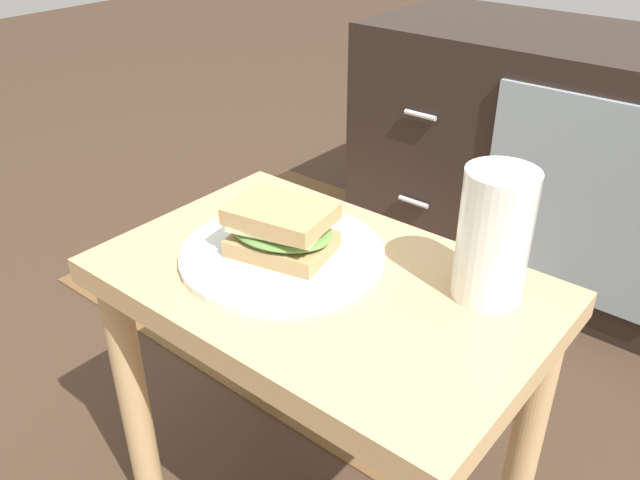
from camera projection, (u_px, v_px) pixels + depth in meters
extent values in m
cube|color=tan|center=(322.00, 287.00, 0.83)|extent=(0.56, 0.36, 0.04)
cylinder|color=tan|center=(133.00, 398.00, 0.98)|extent=(0.04, 0.04, 0.43)
cylinder|color=tan|center=(267.00, 309.00, 1.18)|extent=(0.04, 0.04, 0.43)
cylinder|color=tan|center=(525.00, 442.00, 0.91)|extent=(0.04, 0.04, 0.43)
cube|color=black|center=(563.00, 160.00, 1.56)|extent=(0.96, 0.44, 0.58)
cube|color=#8C9EA8|center=(579.00, 204.00, 1.34)|extent=(0.41, 0.01, 0.44)
cylinder|color=silver|center=(420.00, 115.00, 1.49)|extent=(0.08, 0.01, 0.01)
cylinder|color=silver|center=(413.00, 202.00, 1.61)|extent=(0.08, 0.01, 0.01)
cube|color=brown|center=(326.00, 277.00, 1.65)|extent=(1.02, 0.86, 0.01)
cube|color=#937556|center=(326.00, 276.00, 1.64)|extent=(0.84, 0.70, 0.00)
cylinder|color=silver|center=(283.00, 254.00, 0.86)|extent=(0.27, 0.27, 0.01)
cube|color=tan|center=(283.00, 244.00, 0.85)|extent=(0.14, 0.12, 0.02)
ellipsoid|color=#608C42|center=(282.00, 231.00, 0.84)|extent=(0.15, 0.13, 0.02)
cube|color=beige|center=(282.00, 223.00, 0.83)|extent=(0.13, 0.11, 0.01)
cube|color=tan|center=(282.00, 213.00, 0.83)|extent=(0.14, 0.11, 0.02)
cylinder|color=silver|center=(494.00, 236.00, 0.75)|extent=(0.08, 0.08, 0.16)
cylinder|color=#C67219|center=(493.00, 244.00, 0.75)|extent=(0.08, 0.08, 0.13)
cylinder|color=white|center=(501.00, 189.00, 0.72)|extent=(0.08, 0.08, 0.01)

